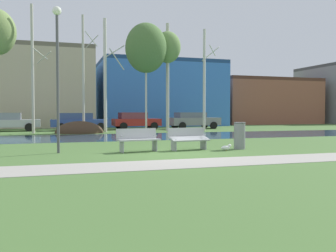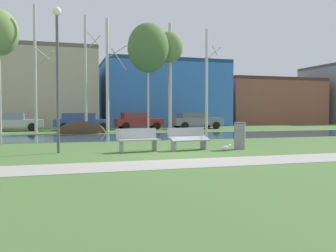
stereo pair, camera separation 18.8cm
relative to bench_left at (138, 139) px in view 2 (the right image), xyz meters
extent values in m
plane|color=#476B33|center=(1.02, 8.94, -0.47)|extent=(120.00, 120.00, 0.00)
cube|color=#9E998E|center=(1.02, -3.46, -0.47)|extent=(60.00, 1.80, 0.01)
cube|color=#33516B|center=(1.02, 8.17, -0.47)|extent=(80.00, 6.37, 0.01)
ellipsoid|color=#423021|center=(-1.38, 12.95, -0.47)|extent=(3.39, 2.57, 1.71)
cube|color=#9EA0A3|center=(0.01, -0.09, -0.02)|extent=(1.65, 0.68, 0.05)
cube|color=#9EA0A3|center=(-0.02, 0.18, 0.20)|extent=(1.60, 0.29, 0.40)
cube|color=#9EA0A3|center=(-0.65, -0.12, -0.25)|extent=(0.10, 0.43, 0.45)
cube|color=#9EA0A3|center=(0.65, 0.05, -0.25)|extent=(0.10, 0.43, 0.45)
cylinder|color=#9EA0A3|center=(-0.64, -0.16, 0.12)|extent=(0.08, 0.28, 0.04)
cylinder|color=#9EA0A3|center=(0.66, 0.01, 0.12)|extent=(0.08, 0.28, 0.04)
cube|color=#9EA0A3|center=(2.03, -0.09, -0.02)|extent=(1.65, 0.68, 0.18)
cube|color=#9EA0A3|center=(1.99, 0.18, 0.20)|extent=(1.60, 0.29, 0.40)
cube|color=#9EA0A3|center=(1.37, -0.12, -0.25)|extent=(0.10, 0.43, 0.45)
cube|color=#9EA0A3|center=(2.67, 0.05, -0.25)|extent=(0.10, 0.43, 0.45)
cylinder|color=#9EA0A3|center=(1.37, -0.16, 0.12)|extent=(0.08, 0.28, 0.04)
cylinder|color=#9EA0A3|center=(2.67, 0.01, 0.12)|extent=(0.08, 0.28, 0.04)
cylinder|color=gray|center=(4.12, -0.26, 0.07)|extent=(0.45, 0.45, 1.08)
torus|color=#494A4C|center=(4.12, -0.26, 0.58)|extent=(0.48, 0.48, 0.04)
ellipsoid|color=white|center=(3.26, -0.74, -0.35)|extent=(0.37, 0.17, 0.17)
sphere|color=white|center=(3.43, -0.74, -0.27)|extent=(0.12, 0.12, 0.12)
cone|color=gold|center=(3.50, -0.74, -0.27)|extent=(0.07, 0.04, 0.04)
cylinder|color=gold|center=(3.28, -0.78, -0.42)|extent=(0.01, 0.01, 0.10)
cylinder|color=gold|center=(3.28, -0.71, -0.42)|extent=(0.01, 0.01, 0.10)
cylinder|color=#4C4C51|center=(-2.87, 0.40, 2.01)|extent=(0.10, 0.10, 4.97)
sphere|color=white|center=(-2.87, 0.40, 4.64)|extent=(0.32, 0.32, 0.32)
cylinder|color=beige|center=(-6.82, 13.88, 4.00)|extent=(0.15, 0.15, 8.93)
cylinder|color=#BCB7A8|center=(-4.49, 13.65, 4.03)|extent=(0.20, 0.20, 9.00)
cylinder|color=#BCB7A8|center=(-3.74, 14.17, 4.94)|extent=(1.03, 1.46, 0.76)
cylinder|color=#BCB7A8|center=(-3.99, 13.13, 5.07)|extent=(1.01, 0.99, 0.69)
cylinder|color=#BCB7A8|center=(-1.04, 13.61, 3.79)|extent=(0.18, 0.18, 8.52)
cylinder|color=#BCB7A8|center=(-0.37, 14.06, 6.25)|extent=(0.87, 1.24, 0.84)
cylinder|color=#BCB7A8|center=(-0.50, 13.05, 6.24)|extent=(0.99, 0.97, 0.91)
cylinder|color=beige|center=(0.55, 13.72, 3.74)|extent=(0.24, 0.24, 8.42)
cylinder|color=beige|center=(1.39, 14.30, 5.67)|extent=(1.18, 1.67, 0.70)
cylinder|color=beige|center=(1.30, 12.95, 4.86)|extent=(1.33, 1.30, 1.37)
cylinder|color=beige|center=(3.63, 13.52, 3.61)|extent=(0.15, 0.15, 8.17)
ellipsoid|color=#4C7038|center=(3.63, 13.52, 5.90)|extent=(3.15, 3.15, 3.77)
cylinder|color=#BCB7A8|center=(5.53, 14.11, 3.78)|extent=(0.26, 0.26, 8.50)
ellipsoid|color=#668947|center=(5.53, 14.11, 6.16)|extent=(2.08, 2.08, 2.49)
cylinder|color=beige|center=(8.14, 12.81, 3.50)|extent=(0.21, 0.21, 7.95)
cylinder|color=beige|center=(8.89, 13.33, 5.68)|extent=(0.97, 1.36, 0.99)
cylinder|color=beige|center=(8.61, 12.33, 5.76)|extent=(0.93, 0.90, 0.70)
cube|color=#B2B5BC|center=(-6.57, 17.31, 0.14)|extent=(4.84, 2.02, 0.59)
cube|color=gray|center=(-6.95, 17.30, 0.70)|extent=(2.73, 1.73, 0.53)
cylinder|color=black|center=(-5.02, 18.30, -0.15)|extent=(0.65, 0.24, 0.64)
cylinder|color=black|center=(-4.96, 16.42, -0.15)|extent=(0.65, 0.24, 0.64)
cube|color=#2D4793|center=(-1.09, 16.91, 0.14)|extent=(4.71, 2.02, 0.58)
cube|color=#32457F|center=(-1.46, 16.90, 0.69)|extent=(2.66, 1.73, 0.52)
cylinder|color=black|center=(0.42, 17.89, -0.15)|extent=(0.65, 0.24, 0.64)
cylinder|color=black|center=(0.48, 16.02, -0.15)|extent=(0.65, 0.24, 0.64)
cylinder|color=black|center=(-2.65, 17.80, -0.15)|extent=(0.65, 0.24, 0.64)
cylinder|color=black|center=(-2.59, 15.92, -0.15)|extent=(0.65, 0.24, 0.64)
cube|color=maroon|center=(3.69, 17.33, 0.15)|extent=(4.09, 1.99, 0.60)
cube|color=brown|center=(3.37, 17.32, 0.72)|extent=(2.31, 1.71, 0.55)
cylinder|color=black|center=(4.99, 18.31, -0.15)|extent=(0.65, 0.24, 0.64)
cylinder|color=black|center=(5.05, 16.44, -0.15)|extent=(0.65, 0.24, 0.64)
cylinder|color=black|center=(2.33, 18.22, -0.15)|extent=(0.65, 0.24, 0.64)
cylinder|color=black|center=(2.39, 16.36, -0.15)|extent=(0.65, 0.24, 0.64)
cube|color=slate|center=(8.87, 16.85, 0.19)|extent=(4.56, 2.02, 0.69)
cube|color=slate|center=(8.51, 16.84, 0.77)|extent=(2.57, 1.73, 0.46)
cylinder|color=black|center=(10.33, 17.84, -0.15)|extent=(0.65, 0.24, 0.64)
cylinder|color=black|center=(10.39, 15.96, -0.15)|extent=(0.65, 0.24, 0.64)
cylinder|color=black|center=(7.36, 17.74, -0.15)|extent=(0.65, 0.24, 0.64)
cylinder|color=black|center=(7.41, 15.87, -0.15)|extent=(0.65, 0.24, 0.64)
cube|color=#BCAD8E|center=(-7.85, 25.70, 3.27)|extent=(17.02, 8.96, 7.48)
cube|color=#675F4E|center=(-7.85, 25.70, 7.20)|extent=(17.02, 8.96, 0.40)
cube|color=#3870C6|center=(8.28, 26.26, 2.90)|extent=(13.38, 9.04, 6.74)
cube|color=navy|center=(8.28, 26.26, 6.46)|extent=(13.38, 9.04, 0.40)
cube|color=brown|center=(22.87, 27.22, 2.20)|extent=(12.94, 6.51, 5.35)
cube|color=#4E2C21|center=(22.87, 27.22, 5.08)|extent=(12.94, 6.51, 0.40)
camera|label=1|loc=(-2.91, -13.13, 1.01)|focal=38.27mm
camera|label=2|loc=(-2.73, -13.18, 1.01)|focal=38.27mm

